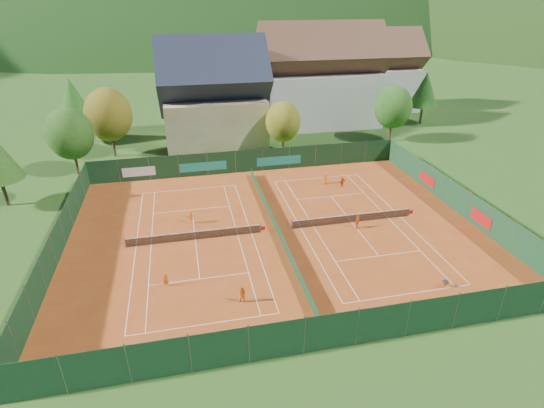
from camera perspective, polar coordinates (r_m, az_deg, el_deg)
The scene contains 34 objects.
ground at distance 42.36m, azimuth 0.58°, elevation -3.63°, with size 600.00×600.00×0.00m, color #264C17.
clay_pad at distance 42.34m, azimuth 0.58°, elevation -3.60°, with size 40.00×32.00×0.01m, color #9F4117.
court_markings_left at distance 41.53m, azimuth -10.28°, elevation -4.73°, with size 11.03×23.83×0.00m.
court_markings_right at distance 44.60m, azimuth 10.66°, elevation -2.42°, with size 11.03×23.83×0.00m.
tennis_net_left at distance 41.28m, azimuth -10.12°, elevation -4.12°, with size 13.30×0.10×1.02m.
tennis_net_right at distance 44.42m, azimuth 10.90°, elevation -1.84°, with size 13.30×0.10×1.02m.
court_divider at distance 42.10m, azimuth 0.58°, elevation -3.02°, with size 0.03×28.80×1.00m.
fence_north at distance 55.87m, azimuth -3.55°, elevation 5.76°, with size 40.00×0.10×3.00m.
fence_south at distance 29.10m, azimuth 7.96°, elevation -16.63°, with size 40.00×0.04×3.00m.
fence_west at distance 42.44m, azimuth -26.84°, elevation -4.39°, with size 0.04×32.00×3.00m.
fence_east at distance 49.66m, azimuth 23.69°, elevation 0.70°, with size 0.09×32.00×3.00m.
chalet at distance 67.47m, azimuth -7.84°, elevation 13.81°, with size 16.20×12.00×16.00m.
hotel_block_a at distance 76.91m, azimuth 6.47°, elevation 16.03°, with size 21.60×11.00×17.25m.
hotel_block_b at distance 89.57m, azimuth 13.67°, elevation 16.47°, with size 17.28×10.00×15.50m.
tree_west_front at distance 59.48m, azimuth -25.52°, elevation 8.51°, with size 5.72×5.72×8.69m.
tree_west_mid at distance 64.24m, azimuth -21.14°, elevation 11.14°, with size 6.44×6.44×9.78m.
tree_west_back at distance 72.87m, azimuth -25.23°, elevation 12.63°, with size 5.60×5.60×10.00m.
tree_center at distance 61.66m, azimuth 1.49°, elevation 11.00°, with size 5.01×5.01×7.60m.
tree_east_front at distance 69.66m, azimuth 15.98°, elevation 12.41°, with size 5.72×5.72×8.69m.
tree_east_mid at distance 81.21m, azimuth 19.89°, elevation 14.28°, with size 5.04×5.04×9.00m.
tree_east_back at distance 84.31m, azimuth 12.29°, elevation 16.10°, with size 7.15×7.15×10.86m.
mountain_backdrop at distance 278.38m, azimuth -4.62°, elevation 13.90°, with size 820.00×530.00×242.00m.
ball_hopper at distance 37.12m, azimuth 22.28°, elevation -9.70°, with size 0.34×0.34×0.80m.
loose_ball_0 at distance 34.58m, azimuth -15.59°, elevation -12.55°, with size 0.07×0.07×0.07m, color #CCD833.
loose_ball_1 at distance 36.88m, azimuth 14.23°, elevation -9.58°, with size 0.07×0.07×0.07m, color #CCD833.
loose_ball_2 at distance 44.56m, azimuth 3.94°, elevation -1.98°, with size 0.07×0.07×0.07m, color #CCD833.
loose_ball_3 at distance 48.00m, azimuth -5.47°, elevation 0.17°, with size 0.07×0.07×0.07m, color #CCD833.
loose_ball_4 at distance 43.77m, azimuth 15.09°, elevation -3.49°, with size 0.07×0.07×0.07m, color #CCD833.
player_left_near at distance 35.60m, azimuth -14.08°, elevation -9.90°, with size 0.44×0.29×1.21m, color #E34D14.
player_left_mid at distance 32.92m, azimuth -3.98°, elevation -12.15°, with size 0.72×0.56×1.48m, color orange.
player_left_far at distance 44.09m, azimuth -10.80°, elevation -1.69°, with size 0.98×0.56×1.51m, color orange.
player_right_near at distance 43.25m, azimuth 11.40°, elevation -2.37°, with size 0.87×0.36×1.48m, color orange.
player_right_far_a at distance 52.80m, azimuth 7.17°, elevation 3.39°, with size 0.66×0.43×1.36m, color orange.
player_right_far_b at distance 52.27m, azimuth 9.41°, elevation 2.94°, with size 1.18×0.38×1.27m, color #E64A14.
Camera 1 is at (-8.27, -35.64, 21.32)m, focal length 28.00 mm.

